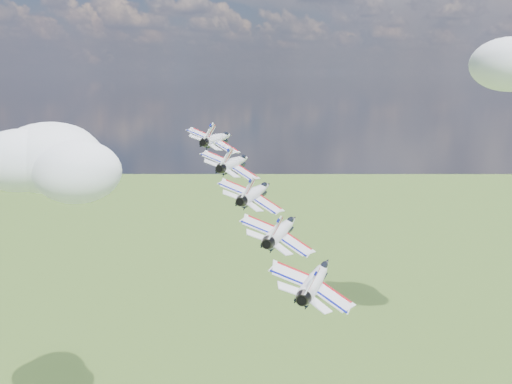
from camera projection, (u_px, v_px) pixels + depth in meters
The scene contains 6 objects.
cloud_left at pixel (47, 168), 184.56m from camera, with size 50.67×39.81×19.90m, color white.
jet_0 at pixel (218, 138), 102.76m from camera, with size 9.63×14.26×4.26m, color white, non-canonical shape.
jet_1 at pixel (235, 162), 93.17m from camera, with size 9.63×14.26×4.26m, color silver, non-canonical shape.
jet_2 at pixel (256, 192), 83.57m from camera, with size 9.63×14.26×4.26m, color white, non-canonical shape.
jet_3 at pixel (282, 229), 73.98m from camera, with size 9.63×14.26×4.26m, color white, non-canonical shape.
jet_4 at pixel (316, 278), 64.39m from camera, with size 9.63×14.26×4.26m, color silver, non-canonical shape.
Camera 1 is at (61.75, -74.30, 173.67)m, focal length 40.00 mm.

